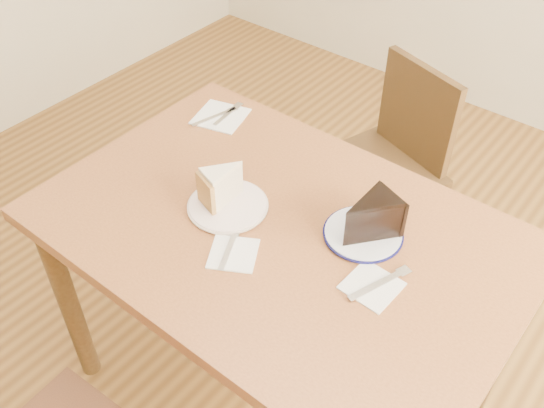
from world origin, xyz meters
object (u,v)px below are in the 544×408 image
(carrot_cake, at_px, (225,185))
(chocolate_cake, at_px, (367,221))
(chair_far, at_px, (384,165))
(plate_cream, at_px, (228,206))
(plate_navy, at_px, (363,234))
(table, at_px, (279,253))

(carrot_cake, xyz_separation_m, chocolate_cake, (0.35, 0.11, 0.00))
(chair_far, height_order, chocolate_cake, chocolate_cake)
(plate_cream, distance_m, plate_navy, 0.35)
(plate_cream, xyz_separation_m, carrot_cake, (-0.02, 0.01, 0.05))
(plate_cream, height_order, plate_navy, same)
(carrot_cake, height_order, chocolate_cake, chocolate_cake)
(table, bearing_deg, chair_far, 96.90)
(table, distance_m, chocolate_cake, 0.27)
(plate_cream, bearing_deg, chair_far, 85.62)
(plate_navy, height_order, chocolate_cake, chocolate_cake)
(table, relative_size, carrot_cake, 11.42)
(table, distance_m, chair_far, 0.76)
(chocolate_cake, bearing_deg, plate_navy, -17.78)
(chair_far, xyz_separation_m, plate_cream, (-0.06, -0.75, 0.31))
(chair_far, xyz_separation_m, carrot_cake, (-0.08, -0.74, 0.36))
(plate_cream, relative_size, plate_navy, 1.06)
(plate_cream, bearing_deg, table, 11.01)
(chair_far, height_order, plate_cream, chair_far)
(plate_cream, height_order, carrot_cake, carrot_cake)
(plate_navy, relative_size, carrot_cake, 1.79)
(plate_navy, distance_m, carrot_cake, 0.37)
(chair_far, bearing_deg, carrot_cake, 102.26)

